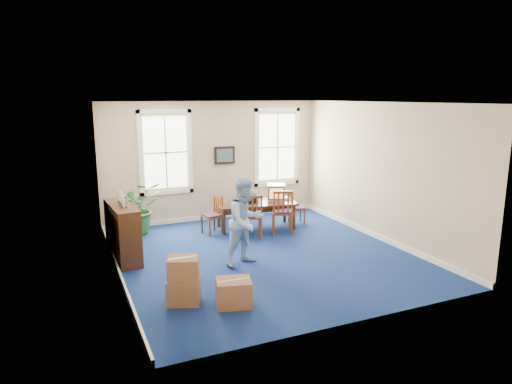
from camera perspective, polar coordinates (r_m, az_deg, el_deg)
name	(u,v)px	position (r m, az deg, el deg)	size (l,w,h in m)	color
floor	(263,255)	(9.84, 0.87, -7.85)	(6.50, 6.50, 0.00)	navy
ceiling	(263,103)	(9.26, 0.93, 11.12)	(6.50, 6.50, 0.00)	white
wall_back	(214,161)	(12.42, -5.32, 3.86)	(6.50, 6.50, 0.00)	tan
wall_front	(357,220)	(6.67, 12.53, -3.39)	(6.50, 6.50, 0.00)	tan
wall_left	(112,193)	(8.65, -17.51, -0.18)	(6.50, 6.50, 0.00)	tan
wall_right	(381,172)	(10.99, 15.31, 2.44)	(6.50, 6.50, 0.00)	tan
baseboard_back	(215,216)	(12.70, -5.15, -3.05)	(6.00, 0.04, 0.12)	white
baseboard_left	(119,273)	(9.09, -16.71, -9.70)	(0.04, 6.50, 0.12)	white
baseboard_right	(376,235)	(11.32, 14.76, -5.28)	(0.04, 6.50, 0.12)	white
window_left	(166,153)	(12.02, -11.23, 4.86)	(1.40, 0.12, 2.20)	white
window_right	(277,147)	(13.07, 2.65, 5.63)	(1.40, 0.12, 2.20)	white
wall_picture	(225,155)	(12.45, -3.95, 4.60)	(0.58, 0.06, 0.48)	black
conference_table	(256,215)	(11.67, -0.02, -2.92)	(2.00, 0.91, 0.68)	#402412
crt_tv	(276,192)	(11.82, 2.53, -0.01)	(0.45, 0.49, 0.41)	#B7B7BC
game_console	(286,198)	(11.94, 3.79, -0.78)	(0.17, 0.21, 0.05)	white
equipment_bag	(247,198)	(11.51, -1.14, -0.81)	(0.44, 0.29, 0.22)	black
chair_near_left	(252,216)	(10.85, -0.56, -2.98)	(0.48, 0.48, 1.08)	brown
chair_near_right	(282,211)	(11.18, 3.31, -2.43)	(0.50, 0.50, 1.12)	brown
chair_end_left	(212,215)	(11.23, -5.57, -2.92)	(0.42, 0.42, 0.93)	brown
chair_end_right	(297,208)	(12.15, 5.11, -1.97)	(0.38, 0.38, 0.84)	brown
man	(246,221)	(9.07, -1.30, -3.68)	(0.87, 0.67, 1.78)	#9BC2EC
credenza	(123,231)	(9.86, -16.34, -4.64)	(0.44, 1.53, 1.20)	#402412
brochure_rack	(122,196)	(9.68, -16.46, -0.46)	(0.11, 0.60, 0.26)	#99999E
potted_plant	(137,208)	(11.53, -14.60, -1.92)	(1.16, 1.01, 1.30)	#225420
cardboard_boxes	(194,275)	(7.79, -7.76, -10.23)	(1.43, 1.43, 0.82)	#92613E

